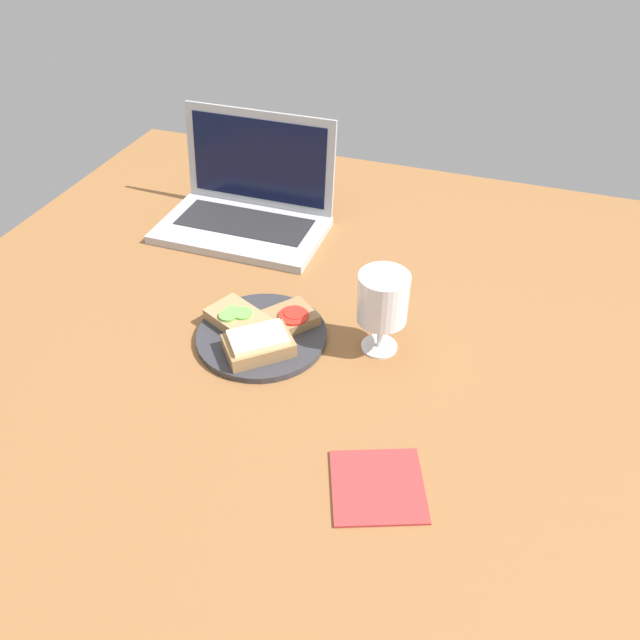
% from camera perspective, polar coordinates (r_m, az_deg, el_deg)
% --- Properties ---
extents(wooden_table, '(1.40, 1.40, 0.03)m').
position_cam_1_polar(wooden_table, '(1.10, -2.36, -1.56)').
color(wooden_table, brown).
rests_on(wooden_table, ground).
extents(plate, '(0.22, 0.22, 0.01)m').
position_cam_1_polar(plate, '(1.08, -5.35, -1.42)').
color(plate, '#333338').
rests_on(plate, wooden_table).
extents(sandwich_with_cheese, '(0.13, 0.13, 0.03)m').
position_cam_1_polar(sandwich_with_cheese, '(1.03, -5.64, -2.19)').
color(sandwich_with_cheese, '#937047').
rests_on(sandwich_with_cheese, plate).
extents(sandwich_with_tomato, '(0.12, 0.12, 0.03)m').
position_cam_1_polar(sandwich_with_tomato, '(1.08, -3.06, 0.07)').
color(sandwich_with_tomato, '#937047').
rests_on(sandwich_with_tomato, plate).
extents(sandwich_with_cucumber, '(0.13, 0.11, 0.03)m').
position_cam_1_polar(sandwich_with_cucumber, '(1.09, -7.46, 0.11)').
color(sandwich_with_cucumber, '#A88456').
rests_on(sandwich_with_cucumber, plate).
extents(wine_glass, '(0.08, 0.08, 0.15)m').
position_cam_1_polar(wine_glass, '(1.00, 5.76, 1.77)').
color(wine_glass, white).
rests_on(wine_glass, wooden_table).
extents(laptop, '(0.35, 0.23, 0.22)m').
position_cam_1_polar(laptop, '(1.37, -6.68, 10.24)').
color(laptop, '#ADAFB5').
rests_on(laptop, wooden_table).
extents(napkin, '(0.16, 0.16, 0.00)m').
position_cam_1_polar(napkin, '(0.87, 5.30, -14.88)').
color(napkin, '#B23333').
rests_on(napkin, wooden_table).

